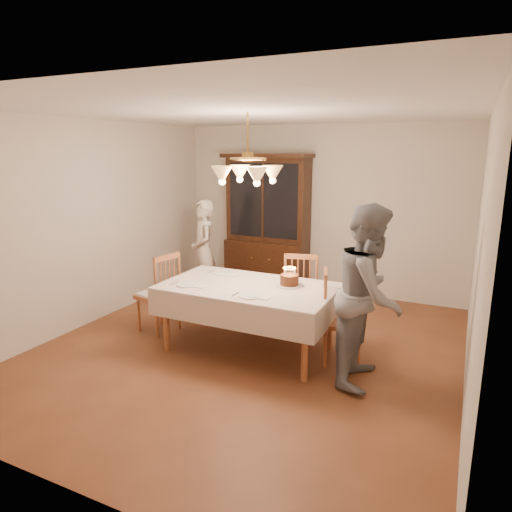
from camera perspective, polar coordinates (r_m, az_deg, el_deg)
The scene contains 14 objects.
ground at distance 5.32m, azimuth -0.94°, elevation -11.52°, with size 5.00×5.00×0.00m, color #5D301A.
room_shell at distance 4.88m, azimuth -1.01°, elevation 5.60°, with size 5.00×5.00×5.00m.
dining_table at distance 5.08m, azimuth -0.97°, elevation -4.50°, with size 1.90×1.10×0.76m.
china_hutch at distance 7.30m, azimuth 1.44°, elevation 3.86°, with size 1.38×0.54×2.16m.
chair_far_side at distance 5.81m, azimuth 5.72°, elevation -4.75°, with size 0.53×0.52×1.00m.
chair_left_end at distance 5.80m, azimuth -12.06°, elevation -4.88°, with size 0.50×0.52×1.00m.
chair_right_end at distance 4.95m, azimuth 10.56°, elevation -8.14°, with size 0.53×0.54×1.00m.
elderly_woman at distance 6.78m, azimuth -6.56°, elevation 0.62°, with size 0.55×0.36×1.52m, color beige.
adult_in_grey at distance 4.49m, azimuth 13.97°, elevation -4.74°, with size 0.85×0.66×1.75m, color slate.
birthday_cake at distance 5.04m, azimuth 4.20°, elevation -3.09°, with size 0.30×0.30×0.21m.
place_setting_near_left at distance 5.11m, azimuth -8.46°, elevation -3.56°, with size 0.39×0.25×0.02m.
place_setting_near_right at distance 4.67m, azimuth -0.63°, elevation -5.02°, with size 0.38×0.24×0.02m.
place_setting_far_left at distance 5.53m, azimuth -4.08°, elevation -2.15°, with size 0.38×0.23×0.02m.
chandelier at distance 4.84m, azimuth -1.03°, elevation 10.24°, with size 0.62×0.62×0.73m.
Camera 1 is at (2.15, -4.33, 2.23)m, focal length 32.00 mm.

